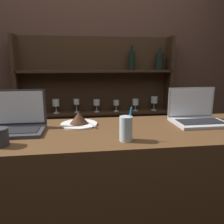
% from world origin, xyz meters
% --- Properties ---
extents(bar_counter, '(1.93, 0.59, 1.06)m').
position_xyz_m(bar_counter, '(0.00, 0.30, 0.53)').
color(bar_counter, '#4C3019').
rests_on(bar_counter, ground_plane).
extents(back_wall, '(7.00, 0.06, 2.70)m').
position_xyz_m(back_wall, '(0.00, 1.42, 1.35)').
color(back_wall, '#4C3328').
rests_on(back_wall, ground_plane).
extents(back_shelf, '(1.54, 0.18, 1.69)m').
position_xyz_m(back_shelf, '(0.05, 1.34, 0.88)').
color(back_shelf, '#332114').
rests_on(back_shelf, ground_plane).
extents(laptop_near, '(0.35, 0.22, 0.23)m').
position_xyz_m(laptop_near, '(-0.49, 0.35, 1.11)').
color(laptop_near, '#333338').
rests_on(laptop_near, bar_counter).
extents(laptop_far, '(0.32, 0.25, 0.22)m').
position_xyz_m(laptop_far, '(0.63, 0.39, 1.10)').
color(laptop_far, '#ADADB2').
rests_on(laptop_far, bar_counter).
extents(cake_plate, '(0.23, 0.23, 0.08)m').
position_xyz_m(cake_plate, '(-0.13, 0.43, 1.09)').
color(cake_plate, white).
rests_on(cake_plate, bar_counter).
extents(water_glass, '(0.06, 0.06, 0.17)m').
position_xyz_m(water_glass, '(0.11, 0.12, 1.12)').
color(water_glass, silver).
rests_on(water_glass, bar_counter).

